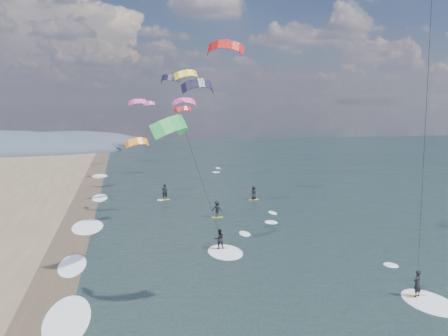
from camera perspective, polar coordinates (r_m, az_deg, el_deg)
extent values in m
cube|color=#382D23|center=(32.51, -19.16, -13.31)|extent=(3.00, 240.00, 0.00)
ellipsoid|color=#3D4756|center=(141.33, -17.31, 2.64)|extent=(40.00, 18.00, 7.00)
cube|color=gold|center=(32.19, 21.14, -13.57)|extent=(1.28, 0.38, 0.05)
imported|color=black|center=(31.91, 21.22, -12.20)|extent=(0.68, 0.58, 1.58)
ellipsoid|color=white|center=(31.74, 22.41, -14.00)|extent=(2.60, 4.20, 0.12)
cylinder|color=black|center=(26.55, 22.00, 4.03)|extent=(0.02, 0.02, 18.79)
cube|color=gold|center=(39.19, -0.54, -9.22)|extent=(1.23, 0.38, 0.06)
imported|color=black|center=(38.97, -0.54, -8.09)|extent=(0.76, 0.60, 1.56)
ellipsoid|color=white|center=(38.51, 0.13, -9.58)|extent=(2.60, 4.20, 0.12)
cylinder|color=black|center=(34.72, -2.45, -1.77)|extent=(0.02, 0.02, 11.24)
cube|color=gold|center=(49.56, -0.78, -5.64)|extent=(1.10, 0.35, 0.05)
imported|color=black|center=(49.38, -0.78, -4.69)|extent=(1.20, 0.99, 1.62)
cube|color=gold|center=(58.45, 3.42, -3.61)|extent=(1.10, 0.35, 0.05)
imported|color=black|center=(58.30, 3.43, -2.83)|extent=(0.91, 0.84, 1.56)
cube|color=gold|center=(58.78, -6.78, -3.59)|extent=(1.10, 0.35, 0.05)
imported|color=black|center=(58.60, -6.80, -2.70)|extent=(0.69, 0.48, 1.79)
ellipsoid|color=white|center=(28.68, -17.78, -16.14)|extent=(2.40, 5.40, 0.11)
ellipsoid|color=white|center=(37.06, -16.26, -10.58)|extent=(2.40, 5.40, 0.11)
ellipsoid|color=white|center=(47.62, -15.17, -6.49)|extent=(2.40, 5.40, 0.11)
ellipsoid|color=white|center=(61.27, -14.35, -3.34)|extent=(2.40, 5.40, 0.11)
ellipsoid|color=white|center=(79.01, -13.72, -0.89)|extent=(2.40, 5.40, 0.11)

